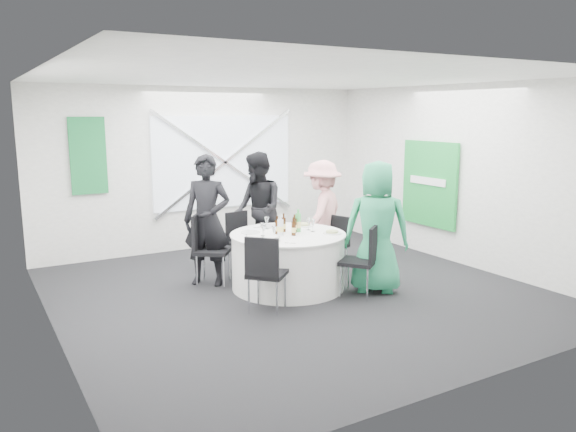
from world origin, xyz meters
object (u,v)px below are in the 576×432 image
chair_back_right (336,240)px  person_man_back (258,210)px  chair_front_left (265,268)px  chair_back_left (206,243)px  chair_front_right (364,255)px  person_woman_pink (322,214)px  banquet_table (288,261)px  person_man_back_left (207,220)px  green_water_bottle (298,223)px  clear_water_bottle (280,227)px  chair_back (241,237)px  person_woman_green (377,227)px

chair_back_right → person_man_back: (-0.88, 0.84, 0.41)m
chair_front_left → person_man_back: size_ratio=0.53×
chair_back_left → chair_front_right: chair_back_left is taller
person_man_back → person_woman_pink: size_ratio=1.08×
banquet_table → chair_back_left: (-0.90, 0.69, 0.21)m
chair_front_left → person_man_back_left: person_man_back_left is taller
green_water_bottle → clear_water_bottle: bearing=-166.5°
chair_back_right → green_water_bottle: (-0.85, -0.32, 0.40)m
person_man_back → chair_back_right: bearing=53.7°
chair_back_left → person_man_back: person_man_back is taller
chair_back_left → person_man_back_left: (0.03, 0.03, 0.32)m
person_woman_pink → banquet_table: bearing=0.0°
banquet_table → chair_front_right: chair_front_right is taller
chair_back → chair_back_right: chair_back is taller
chair_back → person_woman_green: 2.17m
chair_back_right → person_man_back_left: 1.98m
chair_back → chair_back_right: (1.21, -0.76, -0.04)m
banquet_table → person_man_back_left: size_ratio=0.86×
chair_back_right → person_man_back_left: bearing=-119.8°
chair_front_right → person_woman_pink: bearing=-141.9°
person_man_back_left → person_woman_green: bearing=1.3°
person_man_back_left → chair_back_left: bearing=-96.2°
chair_front_left → green_water_bottle: (0.91, 0.74, 0.33)m
chair_back_left → chair_front_left: (0.17, -1.40, -0.03)m
banquet_table → chair_back_left: size_ratio=1.56×
chair_back_right → person_woman_green: (-0.09, -1.06, 0.39)m
chair_back_left → green_water_bottle: size_ratio=3.22×
person_man_back → person_woman_green: person_man_back is taller
chair_back → person_man_back_left: bearing=-160.1°
person_woman_pink → chair_back: bearing=-52.9°
person_man_back_left → banquet_table: bearing=-0.0°
chair_front_left → banquet_table: bearing=-90.0°
person_man_back → green_water_bottle: 1.16m
chair_back_left → clear_water_bottle: bearing=-96.7°
chair_back → green_water_bottle: green_water_bottle is taller
chair_front_left → person_woman_green: bearing=-134.3°
banquet_table → clear_water_bottle: bearing=-162.2°
banquet_table → person_woman_green: (0.94, -0.72, 0.50)m
banquet_table → person_woman_pink: bearing=34.9°
chair_front_left → person_woman_pink: person_woman_pink is taller
chair_back → person_man_back_left: (-0.69, -0.38, 0.39)m
chair_front_right → person_woman_green: 0.44m
person_man_back → person_woman_pink: (0.87, -0.47, -0.07)m
chair_back_right → chair_front_left: (-1.76, -1.06, 0.07)m
banquet_table → chair_front_left: 1.04m
person_man_back_left → person_woman_pink: size_ratio=1.10×
person_man_back → person_woman_green: bearing=29.8°
chair_front_right → person_man_back: bearing=-114.4°
chair_front_left → person_woman_pink: 2.28m
chair_front_left → person_woman_green: 1.70m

